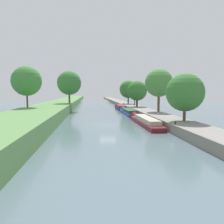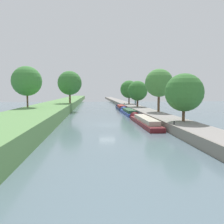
# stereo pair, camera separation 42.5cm
# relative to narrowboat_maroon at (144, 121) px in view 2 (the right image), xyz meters

# --- Properties ---
(ground_plane) EXTENTS (160.00, 160.00, 0.00)m
(ground_plane) POSITION_rel_narrowboat_maroon_xyz_m (-5.94, -0.18, -0.53)
(ground_plane) COLOR slate
(left_grassy_bank) EXTENTS (8.74, 260.00, 2.14)m
(left_grassy_bank) POSITION_rel_narrowboat_maroon_xyz_m (-17.90, -0.18, 0.54)
(left_grassy_bank) COLOR #5B894C
(left_grassy_bank) RESTS_ON ground_plane
(right_towpath) EXTENTS (4.25, 260.00, 1.15)m
(right_towpath) POSITION_rel_narrowboat_maroon_xyz_m (3.78, -0.18, 0.05)
(right_towpath) COLOR gray
(right_towpath) RESTS_ON ground_plane
(stone_quay) EXTENTS (0.25, 260.00, 1.20)m
(stone_quay) POSITION_rel_narrowboat_maroon_xyz_m (1.53, -0.18, 0.07)
(stone_quay) COLOR gray
(stone_quay) RESTS_ON ground_plane
(narrowboat_maroon) EXTENTS (2.07, 15.62, 1.97)m
(narrowboat_maroon) POSITION_rel_narrowboat_maroon_xyz_m (0.00, 0.00, 0.00)
(narrowboat_maroon) COLOR maroon
(narrowboat_maroon) RESTS_ON ground_plane
(narrowboat_blue) EXTENTS (2.16, 14.32, 2.05)m
(narrowboat_blue) POSITION_rel_narrowboat_maroon_xyz_m (0.13, 16.75, -0.03)
(narrowboat_blue) COLOR #283D93
(narrowboat_blue) RESTS_ON ground_plane
(narrowboat_navy) EXTENTS (2.05, 10.71, 1.95)m
(narrowboat_navy) POSITION_rel_narrowboat_maroon_xyz_m (0.19, 30.56, -0.01)
(narrowboat_navy) COLOR #141E42
(narrowboat_navy) RESTS_ON ground_plane
(tree_rightbank_near) EXTENTS (5.27, 5.27, 6.63)m
(tree_rightbank_near) POSITION_rel_narrowboat_maroon_xyz_m (4.39, -5.37, 4.61)
(tree_rightbank_near) COLOR brown
(tree_rightbank_near) RESTS_ON right_towpath
(tree_rightbank_midnear) EXTENTS (5.72, 5.72, 8.74)m
(tree_rightbank_midnear) POSITION_rel_narrowboat_maroon_xyz_m (5.37, 9.51, 6.48)
(tree_rightbank_midnear) COLOR brown
(tree_rightbank_midnear) RESTS_ON right_towpath
(tree_rightbank_midfar) EXTENTS (5.38, 5.38, 7.00)m
(tree_rightbank_midfar) POSITION_rel_narrowboat_maroon_xyz_m (4.07, 24.60, 4.92)
(tree_rightbank_midfar) COLOR #4C3828
(tree_rightbank_midfar) RESTS_ON right_towpath
(tree_rightbank_far) EXTENTS (5.91, 5.91, 7.81)m
(tree_rightbank_far) POSITION_rel_narrowboat_maroon_xyz_m (4.14, 38.97, 5.46)
(tree_rightbank_far) COLOR #4C3828
(tree_rightbank_far) RESTS_ON right_towpath
(tree_leftbank_downstream) EXTENTS (6.36, 6.36, 8.56)m
(tree_leftbank_downstream) POSITION_rel_narrowboat_maroon_xyz_m (-14.19, 25.18, 6.99)
(tree_leftbank_downstream) COLOR brown
(tree_leftbank_downstream) RESTS_ON left_grassy_bank
(tree_leftbank_upstream) EXTENTS (5.80, 5.80, 8.07)m
(tree_leftbank_upstream) POSITION_rel_narrowboat_maroon_xyz_m (-21.00, 10.01, 6.78)
(tree_leftbank_upstream) COLOR brown
(tree_leftbank_upstream) RESTS_ON left_grassy_bank
(person_walking) EXTENTS (0.34, 0.34, 1.66)m
(person_walking) POSITION_rel_narrowboat_maroon_xyz_m (4.69, 30.79, 1.49)
(person_walking) COLOR #282D42
(person_walking) RESTS_ON right_towpath
(mooring_bollard_near) EXTENTS (0.16, 0.16, 0.45)m
(mooring_bollard_near) POSITION_rel_narrowboat_maroon_xyz_m (1.96, -8.29, 0.85)
(mooring_bollard_near) COLOR black
(mooring_bollard_near) RESTS_ON right_towpath
(mooring_bollard_far) EXTENTS (0.16, 0.16, 0.45)m
(mooring_bollard_far) POSITION_rel_narrowboat_maroon_xyz_m (1.96, 34.92, 0.85)
(mooring_bollard_far) COLOR black
(mooring_bollard_far) RESTS_ON right_towpath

